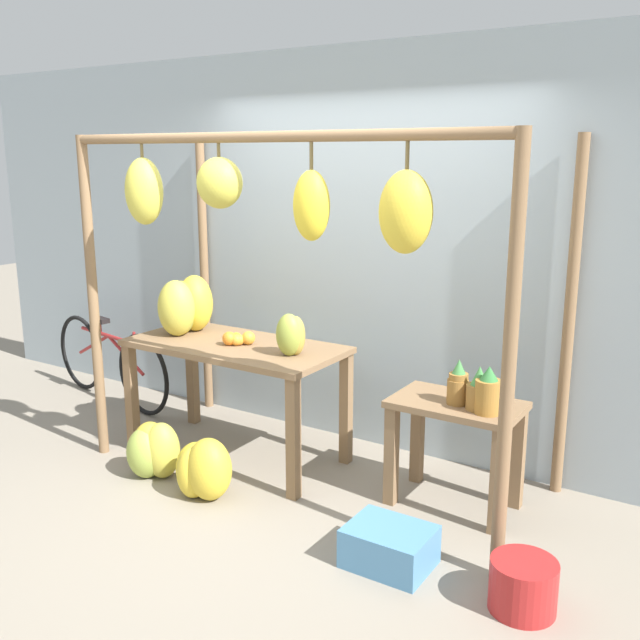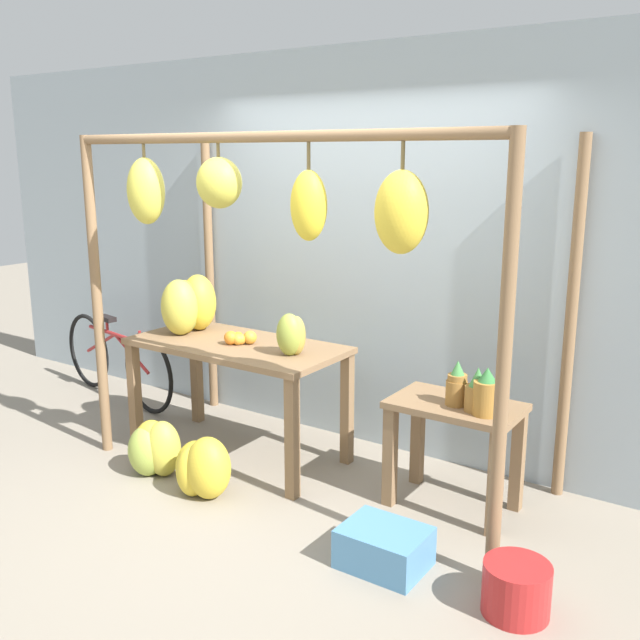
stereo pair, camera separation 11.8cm
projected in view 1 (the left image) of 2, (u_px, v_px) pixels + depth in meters
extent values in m
plane|color=gray|center=(250.00, 514.00, 4.21)|extent=(20.00, 20.00, 0.00)
cube|color=#99A8B2|center=(366.00, 252.00, 5.02)|extent=(8.00, 0.08, 2.80)
cylinder|color=brown|center=(93.00, 301.00, 4.85)|extent=(0.07, 0.07, 2.20)
cylinder|color=brown|center=(509.00, 368.00, 3.34)|extent=(0.07, 0.07, 2.20)
cylinder|color=brown|center=(205.00, 278.00, 5.77)|extent=(0.07, 0.07, 2.20)
cylinder|color=brown|center=(569.00, 321.00, 4.26)|extent=(0.07, 0.07, 2.20)
cylinder|color=brown|center=(259.00, 137.00, 3.85)|extent=(2.88, 0.06, 0.06)
cylinder|color=brown|center=(142.00, 151.00, 4.33)|extent=(0.02, 0.02, 0.08)
ellipsoid|color=gold|center=(144.00, 191.00, 4.39)|extent=(0.25, 0.22, 0.41)
cylinder|color=brown|center=(219.00, 150.00, 4.01)|extent=(0.02, 0.02, 0.08)
ellipsoid|color=gold|center=(220.00, 183.00, 4.06)|extent=(0.27, 0.25, 0.29)
cylinder|color=brown|center=(311.00, 156.00, 3.69)|extent=(0.02, 0.02, 0.14)
ellipsoid|color=yellow|center=(311.00, 206.00, 3.75)|extent=(0.20, 0.18, 0.37)
cylinder|color=brown|center=(407.00, 155.00, 3.40)|extent=(0.02, 0.02, 0.13)
ellipsoid|color=gold|center=(406.00, 212.00, 3.47)|extent=(0.27, 0.24, 0.41)
cube|color=brown|center=(235.00, 346.00, 4.85)|extent=(1.50, 0.73, 0.04)
cube|color=brown|center=(132.00, 398.00, 5.05)|extent=(0.07, 0.07, 0.78)
cube|color=brown|center=(293.00, 439.00, 4.32)|extent=(0.07, 0.07, 0.78)
cube|color=brown|center=(192.00, 375.00, 5.57)|extent=(0.07, 0.07, 0.78)
cube|color=brown|center=(346.00, 408.00, 4.84)|extent=(0.07, 0.07, 0.78)
cube|color=brown|center=(457.00, 405.00, 4.18)|extent=(0.75, 0.47, 0.04)
cube|color=brown|center=(391.00, 456.00, 4.27)|extent=(0.07, 0.07, 0.62)
cube|color=brown|center=(497.00, 482.00, 3.93)|extent=(0.07, 0.07, 0.62)
cube|color=brown|center=(417.00, 436.00, 4.58)|extent=(0.07, 0.07, 0.62)
cube|color=brown|center=(518.00, 458.00, 4.23)|extent=(0.07, 0.07, 0.62)
ellipsoid|color=yellow|center=(182.00, 308.00, 5.06)|extent=(0.27, 0.27, 0.39)
ellipsoid|color=gold|center=(195.00, 303.00, 5.15)|extent=(0.39, 0.39, 0.41)
ellipsoid|color=#9EB247|center=(181.00, 313.00, 5.07)|extent=(0.30, 0.29, 0.31)
ellipsoid|color=gold|center=(176.00, 308.00, 5.01)|extent=(0.30, 0.28, 0.40)
sphere|color=orange|center=(248.00, 338.00, 4.81)|extent=(0.09, 0.09, 0.09)
sphere|color=orange|center=(236.00, 337.00, 4.86)|extent=(0.07, 0.07, 0.07)
sphere|color=orange|center=(229.00, 338.00, 4.79)|extent=(0.09, 0.09, 0.09)
sphere|color=orange|center=(239.00, 340.00, 4.79)|extent=(0.07, 0.07, 0.07)
sphere|color=orange|center=(236.00, 340.00, 4.78)|extent=(0.08, 0.08, 0.08)
cylinder|color=olive|center=(478.00, 397.00, 4.03)|extent=(0.14, 0.14, 0.15)
cone|color=#428442|center=(480.00, 376.00, 4.00)|extent=(0.10, 0.10, 0.11)
cylinder|color=olive|center=(458.00, 392.00, 4.12)|extent=(0.12, 0.12, 0.15)
cone|color=#428442|center=(459.00, 371.00, 4.09)|extent=(0.09, 0.09, 0.10)
cylinder|color=#A3702D|center=(488.00, 397.00, 3.97)|extent=(0.15, 0.15, 0.19)
cone|color=#337538|center=(489.00, 373.00, 3.93)|extent=(0.10, 0.10, 0.08)
cylinder|color=olive|center=(458.00, 389.00, 4.12)|extent=(0.11, 0.11, 0.18)
cone|color=#428442|center=(459.00, 366.00, 4.09)|extent=(0.08, 0.08, 0.08)
ellipsoid|color=gold|center=(162.00, 450.00, 4.65)|extent=(0.31, 0.30, 0.38)
ellipsoid|color=gold|center=(151.00, 449.00, 4.68)|extent=(0.33, 0.32, 0.37)
ellipsoid|color=#9EB247|center=(146.00, 453.00, 4.66)|extent=(0.31, 0.29, 0.34)
ellipsoid|color=gold|center=(209.00, 469.00, 4.35)|extent=(0.31, 0.28, 0.39)
ellipsoid|color=gold|center=(206.00, 470.00, 4.45)|extent=(0.37, 0.37, 0.30)
ellipsoid|color=yellow|center=(196.00, 468.00, 4.45)|extent=(0.32, 0.33, 0.33)
ellipsoid|color=gold|center=(193.00, 472.00, 4.38)|extent=(0.26, 0.27, 0.33)
cube|color=#4C84B2|center=(389.00, 546.00, 3.67)|extent=(0.43, 0.34, 0.21)
cylinder|color=#AD2323|center=(523.00, 586.00, 3.30)|extent=(0.31, 0.31, 0.25)
torus|color=black|center=(81.00, 352.00, 6.40)|extent=(0.67, 0.15, 0.67)
torus|color=black|center=(143.00, 375.00, 5.75)|extent=(0.67, 0.15, 0.67)
cylinder|color=maroon|center=(108.00, 336.00, 6.02)|extent=(0.83, 0.18, 0.03)
cylinder|color=maroon|center=(94.00, 344.00, 6.21)|extent=(0.50, 0.11, 0.26)
cylinder|color=maroon|center=(125.00, 355.00, 5.88)|extent=(0.50, 0.11, 0.26)
cylinder|color=maroon|center=(100.00, 328.00, 6.09)|extent=(0.02, 0.02, 0.10)
cube|color=black|center=(100.00, 320.00, 6.07)|extent=(0.21, 0.11, 0.04)
cylinder|color=maroon|center=(134.00, 338.00, 5.75)|extent=(0.02, 0.02, 0.10)
ellipsoid|color=gold|center=(295.00, 338.00, 4.56)|extent=(0.17, 0.17, 0.21)
ellipsoid|color=#93A33D|center=(289.00, 335.00, 4.52)|extent=(0.20, 0.18, 0.27)
ellipsoid|color=#B2993D|center=(296.00, 336.00, 4.54)|extent=(0.18, 0.18, 0.25)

